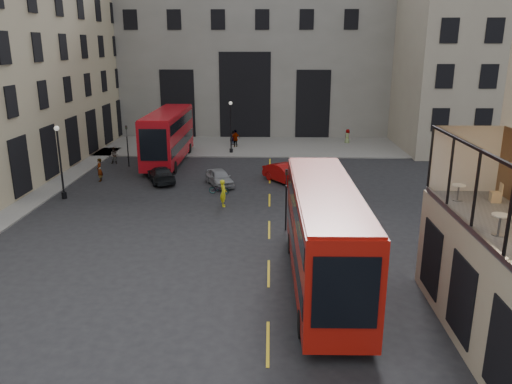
{
  "coord_description": "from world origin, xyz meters",
  "views": [
    {
      "loc": [
        -1.97,
        -16.39,
        10.82
      ],
      "look_at": [
        -2.74,
        9.95,
        3.0
      ],
      "focal_mm": 35.0,
      "sensor_mm": 36.0,
      "label": 1
    }
  ],
  "objects_px": {
    "pedestrian_c": "(236,139)",
    "cafe_table_far": "(458,190)",
    "pedestrian_e": "(99,170)",
    "car_a": "(220,177)",
    "cafe_table_mid": "(500,222)",
    "car_c": "(161,174)",
    "pedestrian_b": "(233,139)",
    "traffic_light_near": "(286,192)",
    "bicycle": "(219,189)",
    "cyclist": "(223,193)",
    "pedestrian_a": "(114,156)",
    "bus_far": "(168,134)",
    "cafe_chair_d": "(496,196)",
    "street_lamp_b": "(231,130)",
    "traffic_light_far": "(127,141)",
    "street_lamp_a": "(61,167)",
    "car_b": "(286,174)",
    "pedestrian_d": "(347,136)",
    "bus_near": "(324,232)"
  },
  "relations": [
    {
      "from": "bus_far",
      "to": "cafe_chair_d",
      "type": "height_order",
      "value": "cafe_chair_d"
    },
    {
      "from": "car_a",
      "to": "cafe_table_mid",
      "type": "height_order",
      "value": "cafe_table_mid"
    },
    {
      "from": "pedestrian_a",
      "to": "pedestrian_b",
      "type": "bearing_deg",
      "value": 35.08
    },
    {
      "from": "cyclist",
      "to": "traffic_light_near",
      "type": "bearing_deg",
      "value": -148.11
    },
    {
      "from": "cafe_table_mid",
      "to": "cafe_table_far",
      "type": "height_order",
      "value": "cafe_table_mid"
    },
    {
      "from": "cyclist",
      "to": "pedestrian_b",
      "type": "xyz_separation_m",
      "value": [
        -0.87,
        21.39,
        -0.12
      ]
    },
    {
      "from": "pedestrian_c",
      "to": "bicycle",
      "type": "bearing_deg",
      "value": 47.1
    },
    {
      "from": "car_b",
      "to": "cafe_table_far",
      "type": "bearing_deg",
      "value": -107.22
    },
    {
      "from": "car_b",
      "to": "pedestrian_d",
      "type": "height_order",
      "value": "pedestrian_d"
    },
    {
      "from": "street_lamp_a",
      "to": "cafe_chair_d",
      "type": "relative_size",
      "value": 6.63
    },
    {
      "from": "bus_near",
      "to": "pedestrian_c",
      "type": "height_order",
      "value": "bus_near"
    },
    {
      "from": "pedestrian_b",
      "to": "pedestrian_d",
      "type": "height_order",
      "value": "same"
    },
    {
      "from": "pedestrian_e",
      "to": "pedestrian_a",
      "type": "bearing_deg",
      "value": 177.71
    },
    {
      "from": "traffic_light_far",
      "to": "pedestrian_c",
      "type": "relative_size",
      "value": 1.93
    },
    {
      "from": "car_b",
      "to": "cafe_table_far",
      "type": "relative_size",
      "value": 6.8
    },
    {
      "from": "traffic_light_near",
      "to": "street_lamp_a",
      "type": "distance_m",
      "value": 17.09
    },
    {
      "from": "traffic_light_near",
      "to": "bicycle",
      "type": "relative_size",
      "value": 2.48
    },
    {
      "from": "car_c",
      "to": "cafe_table_far",
      "type": "bearing_deg",
      "value": 108.9
    },
    {
      "from": "car_c",
      "to": "pedestrian_b",
      "type": "distance_m",
      "value": 15.94
    },
    {
      "from": "cafe_chair_d",
      "to": "street_lamp_a",
      "type": "bearing_deg",
      "value": 149.02
    },
    {
      "from": "car_b",
      "to": "pedestrian_e",
      "type": "xyz_separation_m",
      "value": [
        -15.28,
        0.07,
        0.19
      ]
    },
    {
      "from": "cafe_table_mid",
      "to": "pedestrian_e",
      "type": "bearing_deg",
      "value": 133.17
    },
    {
      "from": "street_lamp_b",
      "to": "car_b",
      "type": "xyz_separation_m",
      "value": [
        5.33,
        -11.23,
        -1.64
      ]
    },
    {
      "from": "pedestrian_b",
      "to": "cyclist",
      "type": "bearing_deg",
      "value": -137.08
    },
    {
      "from": "cafe_table_far",
      "to": "pedestrian_a",
      "type": "bearing_deg",
      "value": 131.34
    },
    {
      "from": "pedestrian_e",
      "to": "pedestrian_c",
      "type": "bearing_deg",
      "value": 135.64
    },
    {
      "from": "bus_near",
      "to": "pedestrian_d",
      "type": "distance_m",
      "value": 35.48
    },
    {
      "from": "cyclist",
      "to": "cafe_table_far",
      "type": "relative_size",
      "value": 2.81
    },
    {
      "from": "bus_far",
      "to": "cafe_table_far",
      "type": "xyz_separation_m",
      "value": [
        17.4,
        -26.21,
        2.32
      ]
    },
    {
      "from": "traffic_light_near",
      "to": "bicycle",
      "type": "xyz_separation_m",
      "value": [
        -4.8,
        7.48,
        -2.02
      ]
    },
    {
      "from": "traffic_light_near",
      "to": "cafe_table_far",
      "type": "height_order",
      "value": "cafe_table_far"
    },
    {
      "from": "bus_near",
      "to": "pedestrian_c",
      "type": "xyz_separation_m",
      "value": [
        -6.25,
        32.19,
        -1.72
      ]
    },
    {
      "from": "pedestrian_a",
      "to": "cafe_chair_d",
      "type": "relative_size",
      "value": 1.95
    },
    {
      "from": "street_lamp_b",
      "to": "cyclist",
      "type": "relative_size",
      "value": 2.81
    },
    {
      "from": "traffic_light_near",
      "to": "cafe_chair_d",
      "type": "xyz_separation_m",
      "value": [
        8.29,
        -8.58,
        2.42
      ]
    },
    {
      "from": "pedestrian_a",
      "to": "cyclist",
      "type": "bearing_deg",
      "value": -52.59
    },
    {
      "from": "traffic_light_near",
      "to": "street_lamp_b",
      "type": "distance_m",
      "value": 22.56
    },
    {
      "from": "traffic_light_far",
      "to": "street_lamp_a",
      "type": "xyz_separation_m",
      "value": [
        -2.0,
        -10.0,
        -0.03
      ]
    },
    {
      "from": "car_a",
      "to": "bus_far",
      "type": "bearing_deg",
      "value": 102.72
    },
    {
      "from": "pedestrian_c",
      "to": "cafe_table_far",
      "type": "bearing_deg",
      "value": 66.41
    },
    {
      "from": "car_b",
      "to": "pedestrian_d",
      "type": "relative_size",
      "value": 2.77
    },
    {
      "from": "traffic_light_near",
      "to": "car_b",
      "type": "xyz_separation_m",
      "value": [
        0.33,
        10.77,
        -1.67
      ]
    },
    {
      "from": "pedestrian_d",
      "to": "bus_near",
      "type": "bearing_deg",
      "value": 129.68
    },
    {
      "from": "traffic_light_near",
      "to": "pedestrian_b",
      "type": "height_order",
      "value": "traffic_light_near"
    },
    {
      "from": "traffic_light_far",
      "to": "traffic_light_near",
      "type": "bearing_deg",
      "value": -48.81
    },
    {
      "from": "pedestrian_b",
      "to": "street_lamp_b",
      "type": "bearing_deg",
      "value": -138.38
    },
    {
      "from": "cyclist",
      "to": "pedestrian_b",
      "type": "bearing_deg",
      "value": -8.64
    },
    {
      "from": "car_a",
      "to": "car_c",
      "type": "relative_size",
      "value": 0.87
    },
    {
      "from": "traffic_light_far",
      "to": "pedestrian_a",
      "type": "relative_size",
      "value": 2.43
    },
    {
      "from": "car_a",
      "to": "pedestrian_e",
      "type": "height_order",
      "value": "pedestrian_e"
    }
  ]
}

